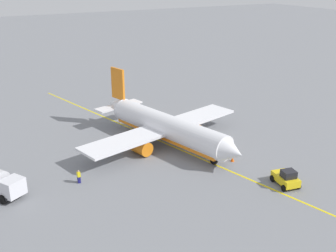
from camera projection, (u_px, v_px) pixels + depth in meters
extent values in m
plane|color=slate|center=(168.00, 144.00, 62.35)|extent=(400.00, 400.00, 0.00)
cylinder|color=white|center=(168.00, 127.00, 61.33)|extent=(22.23, 9.10, 3.68)
cube|color=orange|center=(168.00, 133.00, 61.69)|extent=(20.88, 8.15, 1.03)
cone|color=white|center=(233.00, 152.00, 52.97)|extent=(3.85, 4.19, 3.54)
cone|color=white|center=(117.00, 105.00, 69.97)|extent=(4.93, 4.11, 3.13)
cube|color=orange|center=(118.00, 84.00, 68.17)|extent=(3.19, 1.15, 5.20)
cube|color=white|center=(119.00, 106.00, 69.54)|extent=(4.44, 8.73, 0.24)
cube|color=white|center=(164.00, 128.00, 62.18)|extent=(11.63, 28.10, 0.36)
cylinder|color=orange|center=(191.00, 129.00, 65.39)|extent=(3.63, 2.84, 2.10)
cylinder|color=orange|center=(140.00, 147.00, 58.77)|extent=(3.63, 2.84, 2.10)
cylinder|color=#4C4C51|center=(214.00, 157.00, 55.67)|extent=(0.24, 0.24, 1.19)
cylinder|color=black|center=(214.00, 160.00, 55.88)|extent=(1.17, 0.66, 1.10)
cylinder|color=#4C4C51|center=(171.00, 130.00, 64.96)|extent=(0.24, 0.24, 1.19)
cylinder|color=black|center=(171.00, 133.00, 65.17)|extent=(1.17, 0.66, 1.10)
cylinder|color=#4C4C51|center=(146.00, 138.00, 61.65)|extent=(0.24, 0.24, 1.19)
cylinder|color=black|center=(146.00, 142.00, 61.86)|extent=(1.17, 0.66, 1.10)
cube|color=silver|center=(13.00, 187.00, 46.86)|extent=(2.94, 3.08, 2.00)
cube|color=black|center=(18.00, 186.00, 46.28)|extent=(1.16, 1.80, 0.90)
cylinder|color=black|center=(20.00, 190.00, 48.45)|extent=(1.12, 0.86, 1.10)
cylinder|color=black|center=(2.00, 199.00, 46.45)|extent=(1.12, 0.86, 1.10)
cube|color=yellow|center=(286.00, 179.00, 50.39)|extent=(3.91, 2.63, 0.90)
cube|color=black|center=(289.00, 174.00, 49.62)|extent=(1.67, 1.83, 0.90)
cylinder|color=black|center=(272.00, 178.00, 51.42)|extent=(0.84, 0.44, 0.80)
cylinder|color=black|center=(286.00, 176.00, 51.99)|extent=(0.84, 0.44, 0.80)
cylinder|color=black|center=(284.00, 188.00, 49.11)|extent=(0.84, 0.44, 0.80)
cylinder|color=black|center=(298.00, 186.00, 49.68)|extent=(0.84, 0.44, 0.80)
cube|color=navy|center=(79.00, 180.00, 51.08)|extent=(0.44, 0.32, 0.85)
cube|color=yellow|center=(79.00, 174.00, 50.82)|extent=(0.52, 0.36, 0.60)
sphere|color=tan|center=(78.00, 171.00, 50.66)|extent=(0.24, 0.24, 0.24)
cone|color=#F2590F|center=(233.00, 159.00, 56.81)|extent=(0.53, 0.53, 0.59)
cube|color=yellow|center=(168.00, 144.00, 62.34)|extent=(73.12, 19.27, 0.01)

